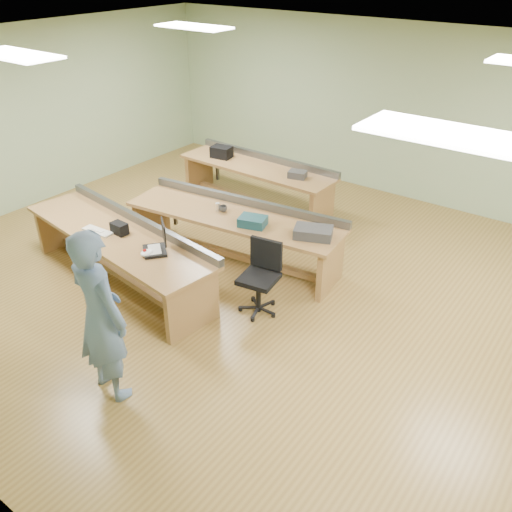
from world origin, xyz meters
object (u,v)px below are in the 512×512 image
at_px(person, 100,316).
at_px(workbench_mid, 235,226).
at_px(workbench_front, 120,245).
at_px(mug, 223,209).
at_px(laptop_base, 155,251).
at_px(camera_bag, 119,228).
at_px(task_chair, 260,286).
at_px(parts_bin_teal, 253,221).
at_px(workbench_back, 257,176).
at_px(drinks_can, 218,207).
at_px(parts_bin_grey, 313,232).

bearing_deg(person, workbench_mid, -72.19).
height_order(workbench_front, mug, workbench_front).
distance_m(workbench_mid, laptop_base, 1.47).
height_order(camera_bag, mug, camera_bag).
distance_m(task_chair, parts_bin_teal, 1.01).
height_order(workbench_back, drinks_can, drinks_can).
bearing_deg(workbench_mid, laptop_base, -101.45).
bearing_deg(drinks_can, workbench_mid, 12.29).
xyz_separation_m(workbench_back, drinks_can, (0.62, -1.80, 0.25)).
relative_size(laptop_base, parts_bin_grey, 0.68).
relative_size(person, laptop_base, 5.62).
bearing_deg(mug, laptop_base, -87.34).
bearing_deg(workbench_front, task_chair, 24.42).
distance_m(workbench_front, parts_bin_grey, 2.58).
xyz_separation_m(workbench_front, person, (1.51, -1.51, 0.37)).
relative_size(workbench_front, task_chair, 3.60).
xyz_separation_m(workbench_back, laptop_base, (0.77, -3.20, 0.21)).
height_order(workbench_mid, parts_bin_teal, parts_bin_teal).
relative_size(workbench_back, parts_bin_teal, 8.09).
distance_m(person, mug, 2.95).
bearing_deg(parts_bin_teal, person, -85.82).
distance_m(workbench_back, task_chair, 3.19).
relative_size(camera_bag, mug, 1.99).
bearing_deg(mug, person, -74.19).
bearing_deg(mug, camera_bag, -116.52).
bearing_deg(laptop_base, workbench_mid, 123.93).
xyz_separation_m(workbench_back, task_chair, (1.92, -2.55, -0.21)).
relative_size(workbench_front, camera_bag, 15.01).
bearing_deg(workbench_front, mug, 69.93).
distance_m(workbench_back, parts_bin_teal, 2.32).
xyz_separation_m(person, mug, (-0.80, 2.84, -0.14)).
bearing_deg(workbench_mid, workbench_front, -129.75).
bearing_deg(parts_bin_teal, task_chair, -47.25).
height_order(laptop_base, task_chair, task_chair).
bearing_deg(workbench_front, drinks_can, 72.56).
xyz_separation_m(person, parts_bin_grey, (0.63, 2.93, -0.12)).
distance_m(person, parts_bin_teal, 2.74).
relative_size(workbench_back, drinks_can, 25.42).
bearing_deg(task_chair, laptop_base, -159.66).
bearing_deg(mug, workbench_mid, 12.16).
relative_size(camera_bag, parts_bin_grey, 0.46).
distance_m(workbench_back, laptop_base, 3.30).
relative_size(workbench_mid, parts_bin_teal, 9.16).
height_order(workbench_front, workbench_mid, same).
distance_m(workbench_front, workbench_mid, 1.63).
bearing_deg(person, parts_bin_teal, -80.23).
relative_size(camera_bag, parts_bin_teal, 0.63).
relative_size(task_chair, parts_bin_teal, 2.60).
relative_size(workbench_mid, mug, 29.11).
bearing_deg(workbench_back, camera_bag, -88.31).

